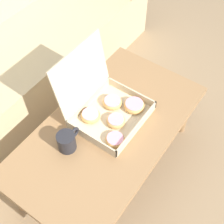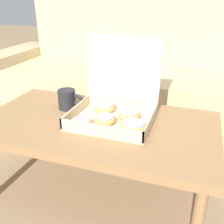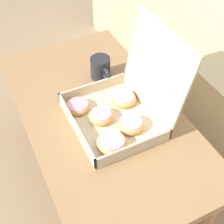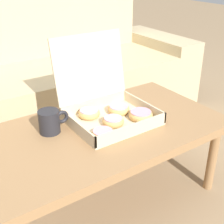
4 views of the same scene
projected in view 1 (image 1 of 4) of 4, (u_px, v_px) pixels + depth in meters
ground_plane at (90, 153)px, 1.94m from camera, size 12.00×12.00×0.00m
coffee_table at (108, 133)px, 1.61m from camera, size 1.09×0.59×0.39m
pastry_box at (108, 108)px, 1.58m from camera, size 0.37×0.37×0.36m
coffee_mug at (67, 141)px, 1.47m from camera, size 0.13×0.09×0.10m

